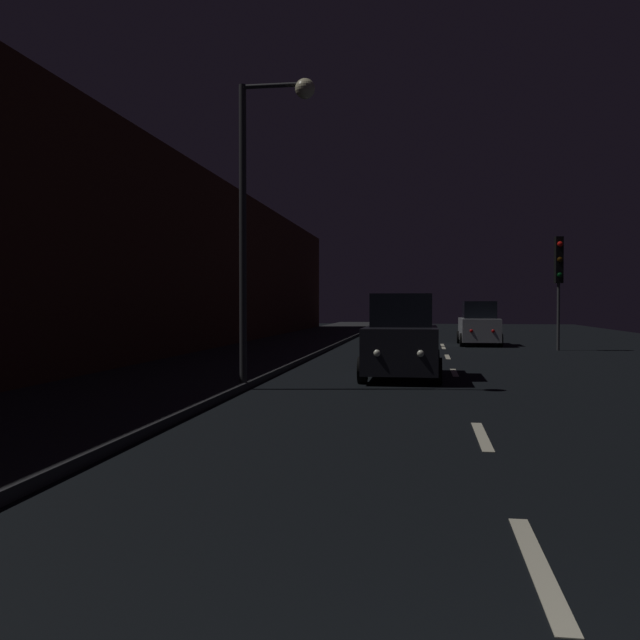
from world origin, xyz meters
TOP-DOWN VIEW (x-y plane):
  - ground at (0.00, 24.50)m, footprint 26.21×84.00m
  - sidewalk_left at (-6.91, 24.50)m, footprint 4.40×84.00m
  - building_facade_left at (-9.51, 21.00)m, footprint 0.80×63.00m
  - lane_centerline at (0.00, 18.45)m, footprint 0.16×29.59m
  - traffic_light_far_right at (4.61, 27.51)m, footprint 0.33×0.47m
  - streetlamp_overhead at (-4.33, 12.89)m, footprint 1.70×0.44m
  - car_approaching_headlights at (-1.40, 15.94)m, footprint 1.98×4.29m
  - car_distant_taillights at (1.67, 30.87)m, footprint 1.86×4.04m

SIDE VIEW (x-z plane):
  - ground at x=0.00m, z-range -0.02..0.00m
  - lane_centerline at x=0.00m, z-range 0.00..0.01m
  - sidewalk_left at x=-6.91m, z-range 0.00..0.15m
  - car_distant_taillights at x=1.67m, z-range -0.09..1.95m
  - car_approaching_headlights at x=-1.40m, z-range -0.09..2.07m
  - traffic_light_far_right at x=4.61m, z-range 1.04..5.70m
  - building_facade_left at x=-9.51m, z-range 0.00..7.09m
  - streetlamp_overhead at x=-4.33m, z-range 1.15..7.95m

